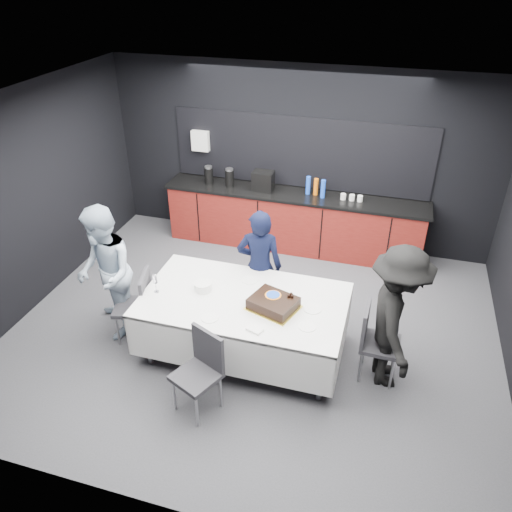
% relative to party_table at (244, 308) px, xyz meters
% --- Properties ---
extents(ground, '(6.00, 6.00, 0.00)m').
position_rel_party_table_xyz_m(ground, '(0.00, 0.40, -0.64)').
color(ground, '#46464B').
rests_on(ground, ground).
extents(room_shell, '(6.04, 5.04, 2.82)m').
position_rel_party_table_xyz_m(room_shell, '(0.00, 0.40, 1.22)').
color(room_shell, white).
rests_on(room_shell, ground).
extents(kitchenette, '(4.10, 0.64, 2.05)m').
position_rel_party_table_xyz_m(kitchenette, '(-0.02, 2.62, -0.10)').
color(kitchenette, '#5F130F').
rests_on(kitchenette, ground).
extents(party_table, '(2.32, 1.32, 0.78)m').
position_rel_party_table_xyz_m(party_table, '(0.00, 0.00, 0.00)').
color(party_table, '#99999E').
rests_on(party_table, ground).
extents(cake_assembly, '(0.62, 0.56, 0.16)m').
position_rel_party_table_xyz_m(cake_assembly, '(0.37, -0.07, 0.20)').
color(cake_assembly, gold).
rests_on(cake_assembly, party_table).
extents(plate_stack, '(0.20, 0.20, 0.10)m').
position_rel_party_table_xyz_m(plate_stack, '(-0.50, 0.03, 0.19)').
color(plate_stack, white).
rests_on(plate_stack, party_table).
extents(loose_plate_near, '(0.19, 0.19, 0.01)m').
position_rel_party_table_xyz_m(loose_plate_near, '(-0.24, -0.44, 0.14)').
color(loose_plate_near, white).
rests_on(loose_plate_near, party_table).
extents(loose_plate_right_a, '(0.21, 0.21, 0.01)m').
position_rel_party_table_xyz_m(loose_plate_right_a, '(0.78, 0.03, 0.14)').
color(loose_plate_right_a, white).
rests_on(loose_plate_right_a, party_table).
extents(loose_plate_right_b, '(0.19, 0.19, 0.01)m').
position_rel_party_table_xyz_m(loose_plate_right_b, '(0.79, -0.28, 0.14)').
color(loose_plate_right_b, white).
rests_on(loose_plate_right_b, party_table).
extents(loose_plate_far, '(0.19, 0.19, 0.01)m').
position_rel_party_table_xyz_m(loose_plate_far, '(-0.04, 0.37, 0.14)').
color(loose_plate_far, white).
rests_on(loose_plate_far, party_table).
extents(fork_pile, '(0.19, 0.15, 0.03)m').
position_rel_party_table_xyz_m(fork_pile, '(0.28, -0.50, 0.15)').
color(fork_pile, white).
rests_on(fork_pile, party_table).
extents(champagne_flute, '(0.06, 0.06, 0.22)m').
position_rel_party_table_xyz_m(champagne_flute, '(-1.01, -0.15, 0.30)').
color(champagne_flute, white).
rests_on(champagne_flute, party_table).
extents(chair_left, '(0.51, 0.51, 0.92)m').
position_rel_party_table_xyz_m(chair_left, '(-1.30, -0.10, -0.11)').
color(chair_left, '#2C2B30').
rests_on(chair_left, ground).
extents(chair_right, '(0.43, 0.43, 0.92)m').
position_rel_party_table_xyz_m(chair_right, '(1.48, 0.05, -0.11)').
color(chair_right, '#2C2B30').
rests_on(chair_right, ground).
extents(chair_near, '(0.56, 0.56, 0.92)m').
position_rel_party_table_xyz_m(chair_near, '(-0.17, -0.91, -0.11)').
color(chair_near, '#2C2B30').
rests_on(chair_near, ground).
extents(person_center, '(0.62, 0.46, 1.55)m').
position_rel_party_table_xyz_m(person_center, '(-0.01, 0.69, 0.13)').
color(person_center, black).
rests_on(person_center, ground).
extents(person_left, '(1.02, 1.05, 1.71)m').
position_rel_party_table_xyz_m(person_left, '(-1.70, -0.08, 0.21)').
color(person_left, '#A1B5CA').
rests_on(person_left, ground).
extents(person_right, '(0.83, 1.19, 1.69)m').
position_rel_party_table_xyz_m(person_right, '(1.66, 0.03, 0.21)').
color(person_right, black).
rests_on(person_right, ground).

